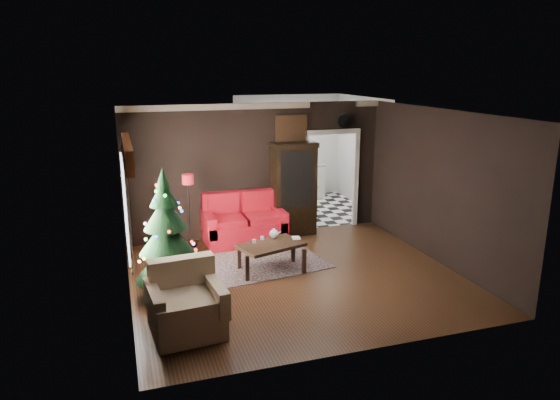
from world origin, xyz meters
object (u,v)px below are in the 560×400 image
object	(u,v)px
floor_lamp	(189,211)
teapot	(274,234)
christmas_tree	(166,233)
wall_clock	(344,121)
kitchen_table	(299,199)
coffee_table	(271,257)
armchair	(186,301)
curio_cabinet	(294,191)
loveseat	(244,219)

from	to	relation	value
floor_lamp	teapot	world-z (taller)	floor_lamp
christmas_tree	wall_clock	size ratio (longest dim) A/B	5.97
christmas_tree	kitchen_table	size ratio (longest dim) A/B	2.55
coffee_table	kitchen_table	xyz separation A→B (m)	(1.73, 3.31, 0.11)
armchair	kitchen_table	bearing A→B (deg)	50.43
floor_lamp	christmas_tree	xyz separation A→B (m)	(-0.62, -1.93, 0.22)
christmas_tree	armchair	xyz separation A→B (m)	(0.11, -1.22, -0.59)
teapot	floor_lamp	bearing A→B (deg)	138.95
floor_lamp	teapot	size ratio (longest dim) A/B	7.60
coffee_table	floor_lamp	bearing A→B (deg)	130.07
coffee_table	kitchen_table	size ratio (longest dim) A/B	1.48
curio_cabinet	kitchen_table	world-z (taller)	curio_cabinet
christmas_tree	curio_cabinet	bearing A→B (deg)	39.27
armchair	coffee_table	bearing A→B (deg)	39.86
floor_lamp	teapot	distance (m)	1.80
christmas_tree	coffee_table	world-z (taller)	christmas_tree
kitchen_table	wall_clock	bearing A→B (deg)	-66.25
coffee_table	loveseat	bearing A→B (deg)	92.41
curio_cabinet	armchair	size ratio (longest dim) A/B	1.92
floor_lamp	christmas_tree	size ratio (longest dim) A/B	0.75
christmas_tree	wall_clock	world-z (taller)	wall_clock
loveseat	floor_lamp	xyz separation A→B (m)	(-1.14, -0.23, 0.33)
wall_clock	kitchen_table	xyz separation A→B (m)	(-0.55, 1.25, -2.00)
floor_lamp	christmas_tree	bearing A→B (deg)	-107.81
loveseat	curio_cabinet	bearing A→B (deg)	10.83
floor_lamp	kitchen_table	distance (m)	3.52
teapot	wall_clock	bearing A→B (deg)	39.93
teapot	loveseat	bearing A→B (deg)	98.35
armchair	coffee_table	xyz separation A→B (m)	(1.72, 1.72, -0.20)
wall_clock	floor_lamp	bearing A→B (deg)	-169.83
curio_cabinet	wall_clock	xyz separation A→B (m)	(1.20, 0.18, 1.43)
coffee_table	armchair	bearing A→B (deg)	-135.02
loveseat	kitchen_table	world-z (taller)	loveseat
floor_lamp	kitchen_table	size ratio (longest dim) A/B	1.91
teapot	armchair	bearing A→B (deg)	-133.06
floor_lamp	curio_cabinet	bearing A→B (deg)	11.03
loveseat	kitchen_table	size ratio (longest dim) A/B	2.27
coffee_table	curio_cabinet	bearing A→B (deg)	60.14
christmas_tree	coffee_table	distance (m)	2.05
teapot	wall_clock	world-z (taller)	wall_clock
armchair	teapot	world-z (taller)	armchair
armchair	loveseat	bearing A→B (deg)	58.84
floor_lamp	christmas_tree	world-z (taller)	christmas_tree
floor_lamp	teapot	bearing A→B (deg)	-41.05
coffee_table	teapot	world-z (taller)	teapot
teapot	curio_cabinet	bearing A→B (deg)	59.67
curio_cabinet	teapot	bearing A→B (deg)	-120.33
floor_lamp	wall_clock	world-z (taller)	wall_clock
curio_cabinet	coffee_table	size ratio (longest dim) A/B	1.71
christmas_tree	teapot	size ratio (longest dim) A/B	10.14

